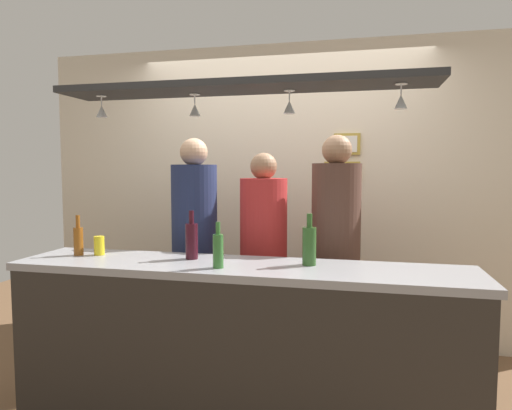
% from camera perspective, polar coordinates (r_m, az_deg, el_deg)
% --- Properties ---
extents(ground_plane, '(8.00, 8.00, 0.00)m').
position_cam_1_polar(ground_plane, '(3.31, -0.42, -22.77)').
color(ground_plane, brown).
extents(back_wall, '(4.40, 0.06, 2.60)m').
position_cam_1_polar(back_wall, '(4.02, 3.22, 1.45)').
color(back_wall, beige).
rests_on(back_wall, ground_plane).
extents(bar_counter, '(2.70, 0.55, 0.96)m').
position_cam_1_polar(bar_counter, '(2.60, -3.10, -14.82)').
color(bar_counter, '#99999E').
rests_on(bar_counter, ground_plane).
extents(overhead_glass_rack, '(2.20, 0.36, 0.04)m').
position_cam_1_polar(overhead_glass_rack, '(2.69, -1.99, 14.68)').
color(overhead_glass_rack, black).
extents(hanging_wineglass_far_left, '(0.07, 0.07, 0.13)m').
position_cam_1_polar(hanging_wineglass_far_left, '(3.01, -18.87, 11.19)').
color(hanging_wineglass_far_left, silver).
rests_on(hanging_wineglass_far_left, overhead_glass_rack).
extents(hanging_wineglass_left, '(0.07, 0.07, 0.13)m').
position_cam_1_polar(hanging_wineglass_left, '(2.82, -7.72, 11.87)').
color(hanging_wineglass_left, silver).
rests_on(hanging_wineglass_left, overhead_glass_rack).
extents(hanging_wineglass_center_left, '(0.07, 0.07, 0.13)m').
position_cam_1_polar(hanging_wineglass_center_left, '(2.67, 4.22, 12.31)').
color(hanging_wineglass_center_left, silver).
rests_on(hanging_wineglass_center_left, overhead_glass_rack).
extents(hanging_wineglass_center, '(0.07, 0.07, 0.13)m').
position_cam_1_polar(hanging_wineglass_center, '(2.58, 17.80, 12.39)').
color(hanging_wineglass_center, silver).
rests_on(hanging_wineglass_center, overhead_glass_rack).
extents(person_left_navy_shirt, '(0.34, 0.34, 1.75)m').
position_cam_1_polar(person_left_navy_shirt, '(3.42, -7.75, -3.26)').
color(person_left_navy_shirt, '#2D334C').
rests_on(person_left_navy_shirt, ground_plane).
extents(person_middle_red_shirt, '(0.34, 0.34, 1.63)m').
position_cam_1_polar(person_middle_red_shirt, '(3.28, 0.96, -4.83)').
color(person_middle_red_shirt, '#2D334C').
rests_on(person_middle_red_shirt, ground_plane).
extents(person_right_brown_shirt, '(0.34, 0.34, 1.75)m').
position_cam_1_polar(person_right_brown_shirt, '(3.20, 10.02, -3.73)').
color(person_right_brown_shirt, '#2D334C').
rests_on(person_right_brown_shirt, ground_plane).
extents(bottle_beer_green_import, '(0.06, 0.06, 0.26)m').
position_cam_1_polar(bottle_beer_green_import, '(2.55, -4.80, -5.64)').
color(bottle_beer_green_import, '#336B2D').
rests_on(bottle_beer_green_import, bar_counter).
extents(bottle_beer_amber_tall, '(0.06, 0.06, 0.26)m').
position_cam_1_polar(bottle_beer_amber_tall, '(3.13, -21.49, -4.11)').
color(bottle_beer_amber_tall, brown).
rests_on(bottle_beer_amber_tall, bar_counter).
extents(bottle_champagne_green, '(0.08, 0.08, 0.30)m').
position_cam_1_polar(bottle_champagne_green, '(2.63, 6.73, -5.01)').
color(bottle_champagne_green, '#2D5623').
rests_on(bottle_champagne_green, bar_counter).
extents(bottle_wine_dark_red, '(0.08, 0.08, 0.30)m').
position_cam_1_polar(bottle_wine_dark_red, '(2.82, -8.12, -4.39)').
color(bottle_wine_dark_red, '#380F19').
rests_on(bottle_wine_dark_red, bar_counter).
extents(drink_can, '(0.07, 0.07, 0.12)m').
position_cam_1_polar(drink_can, '(3.10, -19.16, -4.86)').
color(drink_can, yellow).
rests_on(drink_can, bar_counter).
extents(picture_frame_lower_pair, '(0.30, 0.02, 0.18)m').
position_cam_1_polar(picture_frame_lower_pair, '(3.92, 10.78, 4.08)').
color(picture_frame_lower_pair, '#B29338').
rests_on(picture_frame_lower_pair, back_wall).
extents(picture_frame_upper_small, '(0.22, 0.02, 0.18)m').
position_cam_1_polar(picture_frame_upper_small, '(3.92, 11.40, 7.54)').
color(picture_frame_upper_small, '#B29338').
rests_on(picture_frame_upper_small, back_wall).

